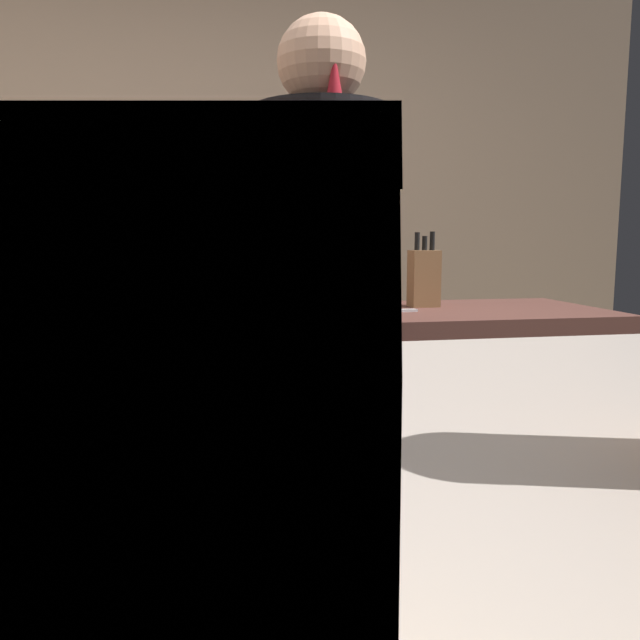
{
  "coord_description": "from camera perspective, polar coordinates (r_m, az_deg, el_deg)",
  "views": [
    {
      "loc": [
        0.04,
        -1.38,
        1.13
      ],
      "look_at": [
        0.16,
        -0.75,
        1.05
      ],
      "focal_mm": 35.01,
      "sensor_mm": 36.0,
      "label": 1
    }
  ],
  "objects": [
    {
      "name": "chefs_knife",
      "position": [
        2.06,
        5.7,
        0.81
      ],
      "size": [
        0.24,
        0.05,
        0.01
      ],
      "primitive_type": "cube",
      "rotation": [
        0.0,
        0.0,
        0.06
      ],
      "color": "silver",
      "rests_on": "prep_counter"
    },
    {
      "name": "mixing_bowl",
      "position": [
        2.07,
        -23.98,
        0.74
      ],
      "size": [
        0.17,
        0.17,
        0.05
      ],
      "primitive_type": "cylinder",
      "color": "#D64A33",
      "rests_on": "prep_counter"
    },
    {
      "name": "back_shelf",
      "position": [
        3.35,
        -10.18,
        -1.97
      ],
      "size": [
        0.88,
        0.36,
        1.17
      ],
      "primitive_type": "cube",
      "color": "#3D343A",
      "rests_on": "ground"
    },
    {
      "name": "wall_back",
      "position": [
        3.59,
        -11.4,
        10.93
      ],
      "size": [
        5.2,
        0.1,
        2.7
      ],
      "primitive_type": "cube",
      "color": "#9A7F66",
      "rests_on": "ground"
    },
    {
      "name": "knife_block",
      "position": [
        2.25,
        9.48,
        3.87
      ],
      "size": [
        0.1,
        0.08,
        0.27
      ],
      "color": "brown",
      "rests_on": "prep_counter"
    },
    {
      "name": "prep_counter",
      "position": [
        2.15,
        -1.75,
        -11.06
      ],
      "size": [
        2.1,
        0.6,
        0.89
      ],
      "primitive_type": "cube",
      "color": "brown",
      "rests_on": "ground"
    },
    {
      "name": "bottle_hot_sauce",
      "position": [
        3.3,
        -9.5,
        9.27
      ],
      "size": [
        0.05,
        0.05,
        0.18
      ],
      "color": "#CCD275",
      "rests_on": "back_shelf"
    },
    {
      "name": "bottle_soy",
      "position": [
        3.21,
        -10.96,
        9.81
      ],
      "size": [
        0.06,
        0.06,
        0.25
      ],
      "color": "#C9CC7D",
      "rests_on": "back_shelf"
    },
    {
      "name": "pint_glass_far",
      "position": [
        0.11,
        -14.36,
        -14.94
      ],
      "size": [
        0.08,
        0.08,
        0.13
      ],
      "color": "gold",
      "rests_on": "bar_counter"
    },
    {
      "name": "bartender",
      "position": [
        1.6,
        0.19,
        1.65
      ],
      "size": [
        0.46,
        0.53,
        1.67
      ],
      "rotation": [
        0.0,
        0.0,
        1.7
      ],
      "color": "#2E2B31",
      "rests_on": "ground"
    }
  ]
}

